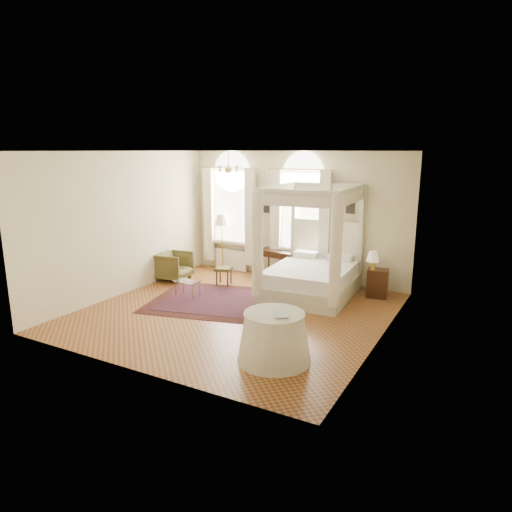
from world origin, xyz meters
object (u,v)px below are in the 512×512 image
at_px(armchair, 174,266).
at_px(side_table, 274,337).
at_px(nightstand, 377,283).
at_px(coffee_table, 188,283).
at_px(writing_desk, 279,254).
at_px(stool, 224,270).
at_px(floor_lamp, 222,222).
at_px(canopy_bed, 311,272).

relative_size(armchair, side_table, 0.68).
xyz_separation_m(nightstand, coffee_table, (-3.87, -2.07, 0.00)).
bearing_deg(writing_desk, coffee_table, -117.27).
height_order(stool, armchair, armchair).
distance_m(writing_desk, floor_lamp, 1.89).
relative_size(stool, side_table, 0.39).
xyz_separation_m(canopy_bed, armchair, (-3.66, -0.43, -0.21)).
bearing_deg(coffee_table, canopy_bed, 29.15).
relative_size(writing_desk, side_table, 0.91).
distance_m(armchair, floor_lamp, 1.82).
relative_size(nightstand, floor_lamp, 0.41).
distance_m(stool, armchair, 1.41).
distance_m(coffee_table, side_table, 3.81).
bearing_deg(nightstand, stool, -166.90).
distance_m(coffee_table, floor_lamp, 2.62).
bearing_deg(canopy_bed, nightstand, 26.50).
distance_m(writing_desk, stool, 1.53).
relative_size(stool, floor_lamp, 0.29).
bearing_deg(stool, canopy_bed, 4.10).
height_order(writing_desk, armchair, writing_desk).
distance_m(nightstand, stool, 3.75).
height_order(armchair, coffee_table, armchair).
relative_size(canopy_bed, side_table, 2.13).
bearing_deg(stool, side_table, -46.95).
bearing_deg(canopy_bed, coffee_table, -150.85).
distance_m(floor_lamp, side_table, 5.85).
distance_m(writing_desk, side_table, 4.82).
height_order(stool, coffee_table, stool).
xyz_separation_m(canopy_bed, writing_desk, (-1.28, 0.96, 0.08)).
relative_size(coffee_table, side_table, 0.46).
bearing_deg(floor_lamp, stool, -56.09).
distance_m(canopy_bed, armchair, 3.69).
xyz_separation_m(coffee_table, floor_lamp, (-0.54, 2.34, 1.04)).
height_order(nightstand, writing_desk, writing_desk).
bearing_deg(coffee_table, side_table, -31.94).
bearing_deg(floor_lamp, writing_desk, 0.00).
height_order(nightstand, coffee_table, nightstand).
xyz_separation_m(nightstand, side_table, (-0.63, -4.09, 0.07)).
bearing_deg(coffee_table, armchair, 140.65).
bearing_deg(stool, floor_lamp, 123.91).
bearing_deg(canopy_bed, stool, -175.90).
xyz_separation_m(stool, coffee_table, (-0.21, -1.22, -0.04)).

